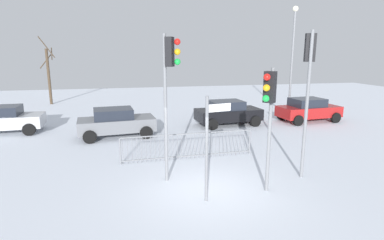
% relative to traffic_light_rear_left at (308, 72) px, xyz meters
% --- Properties ---
extents(ground_plane, '(60.00, 60.00, 0.00)m').
position_rel_traffic_light_rear_left_xyz_m(ground_plane, '(-3.50, -0.42, -3.61)').
color(ground_plane, silver).
extents(traffic_light_rear_left, '(0.37, 0.55, 4.94)m').
position_rel_traffic_light_rear_left_xyz_m(traffic_light_rear_left, '(0.00, 0.00, 0.00)').
color(traffic_light_rear_left, slate).
rests_on(traffic_light_rear_left, ground).
extents(traffic_light_foreground_right, '(0.48, 0.46, 3.81)m').
position_rel_traffic_light_rear_left_xyz_m(traffic_light_foreground_right, '(-1.82, -0.97, -0.81)').
color(traffic_light_foreground_right, slate).
rests_on(traffic_light_foreground_right, ground).
extents(traffic_light_mid_left, '(0.53, 0.40, 4.80)m').
position_rel_traffic_light_rear_left_xyz_m(traffic_light_mid_left, '(-4.53, 0.52, -0.09)').
color(traffic_light_mid_left, slate).
rests_on(traffic_light_mid_left, ground).
extents(direction_sign_post, '(0.78, 0.22, 3.08)m').
position_rel_traffic_light_rear_left_xyz_m(direction_sign_post, '(-3.67, -1.11, -1.88)').
color(direction_sign_post, slate).
rests_on(direction_sign_post, ground).
extents(pedestrian_guard_railing, '(5.43, 0.23, 1.07)m').
position_rel_traffic_light_rear_left_xyz_m(pedestrian_guard_railing, '(-3.51, 2.55, -3.06)').
color(pedestrian_guard_railing, slate).
rests_on(pedestrian_guard_railing, ground).
extents(car_silver_mid, '(3.86, 2.04, 1.47)m').
position_rel_traffic_light_rear_left_xyz_m(car_silver_mid, '(-12.30, 8.66, -2.84)').
color(car_silver_mid, '#B2B5BA').
rests_on(car_silver_mid, ground).
extents(car_grey_trailing, '(3.95, 2.24, 1.47)m').
position_rel_traffic_light_rear_left_xyz_m(car_grey_trailing, '(-6.43, 6.67, -2.84)').
color(car_grey_trailing, slate).
rests_on(car_grey_trailing, ground).
extents(car_black_near, '(3.93, 2.21, 1.47)m').
position_rel_traffic_light_rear_left_xyz_m(car_black_near, '(0.01, 7.95, -2.84)').
color(car_black_near, black).
rests_on(car_black_near, ground).
extents(car_red_far, '(3.93, 2.19, 1.47)m').
position_rel_traffic_light_rear_left_xyz_m(car_red_far, '(5.24, 7.82, -2.84)').
color(car_red_far, maroon).
rests_on(car_red_far, ground).
extents(street_lamp, '(0.36, 0.36, 7.07)m').
position_rel_traffic_light_rear_left_xyz_m(street_lamp, '(4.64, 9.09, 0.69)').
color(street_lamp, slate).
rests_on(street_lamp, ground).
extents(bare_tree_left, '(1.40, 1.41, 5.53)m').
position_rel_traffic_light_rear_left_xyz_m(bare_tree_left, '(-12.02, 18.45, -1.11)').
color(bare_tree_left, '#473828').
rests_on(bare_tree_left, ground).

